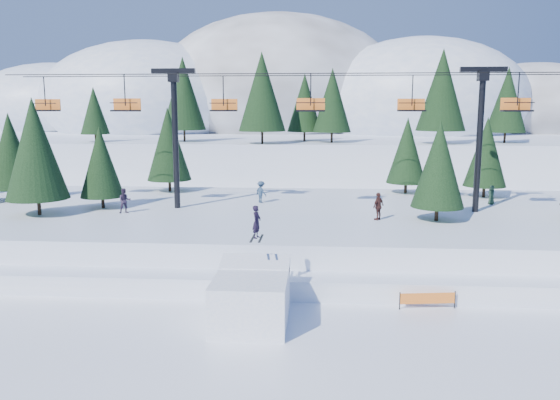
# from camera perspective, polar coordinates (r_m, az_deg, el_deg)

# --- Properties ---
(ground) EXTENTS (160.00, 160.00, 0.00)m
(ground) POSITION_cam_1_polar(r_m,az_deg,el_deg) (24.05, -0.19, -14.74)
(ground) COLOR white
(ground) RESTS_ON ground
(mid_shelf) EXTENTS (70.00, 22.00, 2.50)m
(mid_shelf) POSITION_cam_1_polar(r_m,az_deg,el_deg) (40.82, 1.72, -2.70)
(mid_shelf) COLOR white
(mid_shelf) RESTS_ON ground
(berm) EXTENTS (70.00, 6.00, 1.10)m
(berm) POSITION_cam_1_polar(r_m,az_deg,el_deg) (31.33, 0.92, -7.82)
(berm) COLOR white
(berm) RESTS_ON ground
(mountain_ridge) EXTENTS (119.00, 61.17, 26.46)m
(mountain_ridge) POSITION_cam_1_polar(r_m,az_deg,el_deg) (95.41, 0.10, 9.36)
(mountain_ridge) COLOR white
(mountain_ridge) RESTS_ON ground
(jump_kicker) EXTENTS (3.37, 4.60, 5.31)m
(jump_kicker) POSITION_cam_1_polar(r_m,az_deg,el_deg) (25.71, -3.01, -10.12)
(jump_kicker) COLOR white
(jump_kicker) RESTS_ON ground
(chairlift) EXTENTS (46.00, 3.21, 10.28)m
(chairlift) POSITION_cam_1_polar(r_m,az_deg,el_deg) (39.92, 2.99, 8.69)
(chairlift) COLOR black
(chairlift) RESTS_ON mid_shelf
(conifer_stand) EXTENTS (62.14, 16.03, 8.82)m
(conifer_stand) POSITION_cam_1_polar(r_m,az_deg,el_deg) (41.29, 3.45, 5.23)
(conifer_stand) COLOR black
(conifer_stand) RESTS_ON mid_shelf
(distant_skiers) EXTENTS (28.11, 7.75, 1.87)m
(distant_skiers) POSITION_cam_1_polar(r_m,az_deg,el_deg) (40.31, 0.44, 0.22)
(distant_skiers) COLOR #35283F
(distant_skiers) RESTS_ON mid_shelf
(banner_near) EXTENTS (2.84, 0.43, 0.90)m
(banner_near) POSITION_cam_1_polar(r_m,az_deg,el_deg) (28.58, 15.16, -9.91)
(banner_near) COLOR black
(banner_near) RESTS_ON ground
(banner_far) EXTENTS (2.81, 0.58, 0.90)m
(banner_far) POSITION_cam_1_polar(r_m,az_deg,el_deg) (30.10, 20.02, -9.16)
(banner_far) COLOR black
(banner_far) RESTS_ON ground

